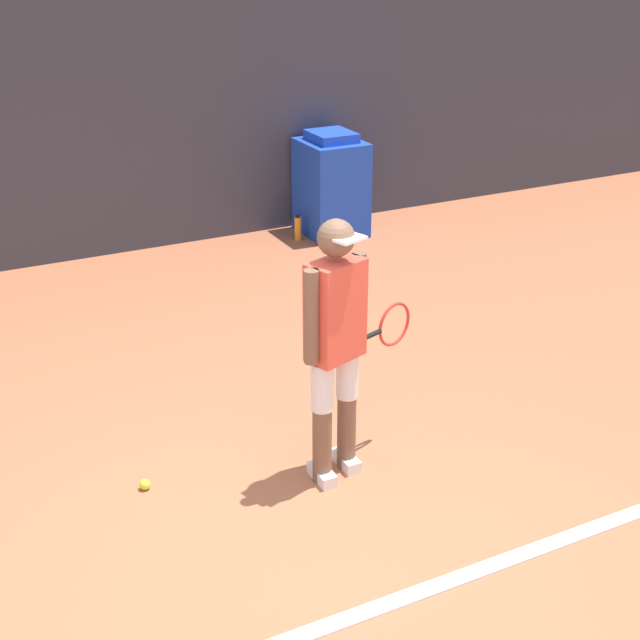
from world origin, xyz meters
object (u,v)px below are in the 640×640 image
Objects in this scene: tennis_player at (337,339)px; covered_chair at (331,185)px; water_bottle at (298,228)px; tennis_ball at (145,484)px.

tennis_player is 1.49× the size of covered_chair.
covered_chair is at bearing 7.97° from water_bottle.
covered_chair is at bearing 49.51° from tennis_ball.
tennis_player reaches higher than water_bottle.
covered_chair is at bearing 44.33° from tennis_player.
water_bottle is (1.72, 4.15, -0.81)m from tennis_player.
tennis_player is at bearing -112.47° from water_bottle.
tennis_player is at bearing -17.78° from tennis_ball.
tennis_ball is (-1.13, 0.36, -0.90)m from tennis_player.
water_bottle is (2.85, 3.79, 0.10)m from tennis_ball.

